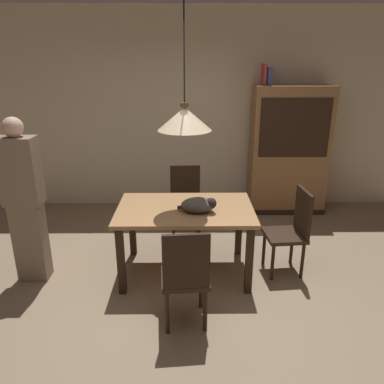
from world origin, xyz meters
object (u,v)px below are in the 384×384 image
(hutch_bookcase, at_px, (288,153))
(dining_table, at_px, (185,217))
(chair_near_front, at_px, (185,274))
(book_blue_wide, at_px, (268,76))
(cat_sleeping, at_px, (199,205))
(person_standing, at_px, (25,202))
(chair_right_side, at_px, (292,228))
(book_red_tall, at_px, (264,74))
(chair_far_back, at_px, (186,199))
(pendant_lamp, at_px, (185,118))

(hutch_bookcase, bearing_deg, dining_table, -130.40)
(chair_near_front, height_order, book_blue_wide, book_blue_wide)
(cat_sleeping, xyz_separation_m, hutch_bookcase, (1.36, 1.87, 0.06))
(cat_sleeping, bearing_deg, person_standing, 179.40)
(hutch_bookcase, relative_size, person_standing, 1.09)
(chair_right_side, bearing_deg, book_red_tall, 91.99)
(chair_far_back, xyz_separation_m, book_blue_wide, (1.13, 0.88, 1.46))
(chair_far_back, distance_m, chair_near_front, 1.76)
(chair_near_front, xyz_separation_m, person_standing, (-1.60, 0.78, 0.35))
(chair_far_back, height_order, pendant_lamp, pendant_lamp)
(chair_right_side, height_order, book_red_tall, book_red_tall)
(chair_right_side, relative_size, book_red_tall, 3.32)
(dining_table, relative_size, chair_far_back, 1.51)
(chair_right_side, relative_size, cat_sleeping, 2.38)
(chair_far_back, distance_m, book_red_tall, 2.03)
(chair_right_side, relative_size, person_standing, 0.55)
(chair_far_back, height_order, person_standing, person_standing)
(book_blue_wide, bearing_deg, cat_sleeping, -117.83)
(cat_sleeping, height_order, person_standing, person_standing)
(chair_right_side, xyz_separation_m, person_standing, (-2.72, -0.10, 0.35))
(dining_table, height_order, hutch_bookcase, hutch_bookcase)
(hutch_bookcase, bearing_deg, chair_far_back, -149.59)
(cat_sleeping, relative_size, person_standing, 0.23)
(chair_right_side, height_order, book_blue_wide, book_blue_wide)
(chair_right_side, relative_size, hutch_bookcase, 0.50)
(chair_near_front, relative_size, book_blue_wide, 3.88)
(chair_near_front, height_order, person_standing, person_standing)
(dining_table, xyz_separation_m, chair_near_front, (0.01, -0.88, -0.14))
(chair_near_front, height_order, book_red_tall, book_red_tall)
(hutch_bookcase, relative_size, book_red_tall, 6.61)
(pendant_lamp, relative_size, person_standing, 0.77)
(chair_right_side, bearing_deg, chair_far_back, 142.41)
(hutch_bookcase, bearing_deg, book_red_tall, 179.80)
(dining_table, bearing_deg, cat_sleeping, -38.85)
(chair_near_front, xyz_separation_m, hutch_bookcase, (1.49, 2.64, 0.38))
(person_standing, bearing_deg, chair_far_back, 31.51)
(chair_near_front, distance_m, cat_sleeping, 0.84)
(chair_right_side, height_order, person_standing, person_standing)
(pendant_lamp, bearing_deg, book_blue_wide, 57.31)
(cat_sleeping, height_order, hutch_bookcase, hutch_bookcase)
(cat_sleeping, xyz_separation_m, book_red_tall, (0.93, 1.87, 1.16))
(chair_near_front, height_order, cat_sleeping, chair_near_front)
(pendant_lamp, height_order, person_standing, pendant_lamp)
(book_red_tall, height_order, person_standing, book_red_tall)
(chair_near_front, relative_size, hutch_bookcase, 0.50)
(chair_right_side, relative_size, chair_near_front, 1.00)
(dining_table, bearing_deg, pendant_lamp, 90.00)
(book_blue_wide, bearing_deg, book_red_tall, 180.00)
(chair_right_side, distance_m, person_standing, 2.74)
(chair_right_side, bearing_deg, pendant_lamp, -179.65)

